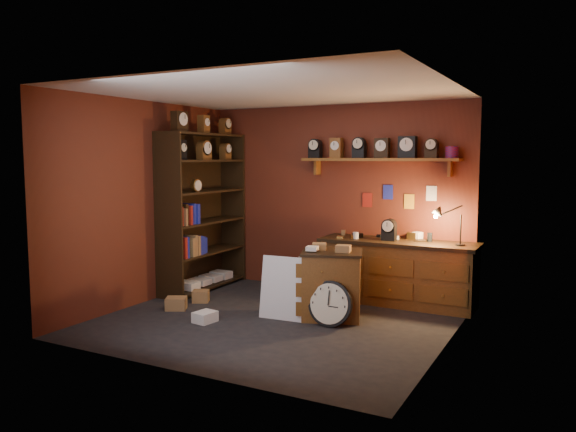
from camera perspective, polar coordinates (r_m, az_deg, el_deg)
The scene contains 11 objects.
floor at distance 6.83m, azimuth -1.31°, elevation -10.61°, with size 4.00×4.00×0.00m, color black.
room_shell at distance 6.62m, azimuth -0.55°, elevation 3.99°, with size 4.02×3.62×2.71m.
shelving_unit at distance 8.37m, azimuth -8.82°, elevation 1.14°, with size 0.47×1.60×2.58m.
workbench at distance 7.65m, azimuth 11.08°, elevation -5.27°, with size 2.08×0.66×1.36m.
low_cabinet at distance 6.87m, azimuth 4.46°, elevation -6.70°, with size 0.88×0.81×0.91m.
big_round_clock at distance 6.59m, azimuth 4.28°, elevation -8.88°, with size 0.53×0.17×0.54m.
white_panel at distance 6.93m, azimuth -0.50°, elevation -10.35°, with size 0.58×0.03×0.78m, color silver.
mini_fridge at distance 7.93m, azimuth 2.74°, elevation -6.33°, with size 0.65×0.67×0.52m.
floor_box_a at distance 7.45m, azimuth -11.29°, elevation -8.70°, with size 0.25×0.22×0.16m, color #9B7143.
floor_box_b at distance 6.84m, azimuth -8.43°, elevation -10.11°, with size 0.21×0.25×0.13m, color white.
floor_box_c at distance 7.75m, azimuth -8.85°, elevation -8.05°, with size 0.21×0.18×0.16m, color #9B7143.
Camera 1 is at (3.18, -5.72, 1.95)m, focal length 35.00 mm.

